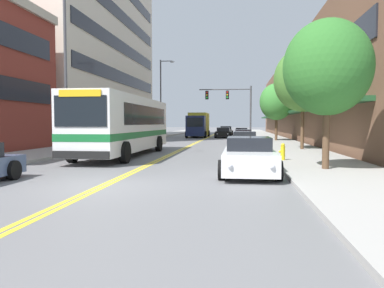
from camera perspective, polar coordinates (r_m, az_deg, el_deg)
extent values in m
plane|color=slate|center=(47.59, 2.36, 1.00)|extent=(240.00, 240.00, 0.00)
cube|color=#9E9B96|center=(48.77, -6.43, 1.11)|extent=(3.95, 106.00, 0.13)
cube|color=#9E9B96|center=(47.56, 11.37, 1.01)|extent=(3.95, 106.00, 0.13)
cube|color=yellow|center=(47.60, 2.24, 1.00)|extent=(0.14, 106.00, 0.01)
cube|color=yellow|center=(47.58, 2.48, 1.00)|extent=(0.14, 106.00, 0.01)
cube|color=beige|center=(49.14, -17.57, 17.72)|extent=(12.00, 30.23, 28.54)
cube|color=black|center=(45.41, -10.36, 5.34)|extent=(0.08, 27.81, 1.40)
cube|color=black|center=(45.69, -10.41, 9.82)|extent=(0.08, 27.81, 1.40)
cube|color=black|center=(46.24, -10.45, 14.21)|extent=(0.08, 27.81, 1.40)
cube|color=black|center=(47.05, -10.50, 18.48)|extent=(0.08, 27.81, 1.40)
cube|color=brown|center=(48.49, 18.85, 6.75)|extent=(8.00, 68.00, 9.96)
cube|color=#1E4C28|center=(47.69, 13.42, 4.40)|extent=(1.10, 61.20, 0.24)
cube|color=black|center=(47.94, 14.09, 8.31)|extent=(0.08, 61.20, 1.40)
cube|color=silver|center=(21.47, -10.26, 3.07)|extent=(2.47, 11.83, 2.90)
cube|color=#196B33|center=(21.47, -10.24, 1.52)|extent=(2.49, 11.85, 0.32)
cube|color=black|center=(22.04, -9.81, 4.28)|extent=(2.50, 9.22, 1.04)
cube|color=black|center=(15.91, -16.67, 4.84)|extent=(2.22, 0.04, 1.28)
cube|color=yellow|center=(15.94, -16.73, 7.44)|extent=(1.78, 0.06, 0.28)
cube|color=black|center=(15.94, -16.60, -1.61)|extent=(2.42, 0.08, 0.32)
cylinder|color=black|center=(18.21, -17.80, -1.14)|extent=(0.30, 1.00, 1.00)
cylinder|color=black|center=(17.30, -10.18, -1.26)|extent=(0.30, 1.00, 1.00)
cylinder|color=black|center=(24.98, -10.78, 0.09)|extent=(0.30, 1.00, 1.00)
cylinder|color=black|center=(24.33, -5.09, 0.05)|extent=(0.30, 1.00, 1.00)
cylinder|color=black|center=(13.39, -25.56, -3.62)|extent=(0.22, 0.63, 0.63)
cube|color=red|center=(14.20, -24.84, -2.48)|extent=(0.18, 0.04, 0.10)
cube|color=#38383D|center=(32.13, -7.69, 0.74)|extent=(1.79, 4.50, 0.55)
cube|color=black|center=(32.28, -7.62, 1.64)|extent=(1.54, 1.98, 0.45)
cylinder|color=black|center=(31.05, -9.99, 0.40)|extent=(0.22, 0.68, 0.68)
cylinder|color=black|center=(30.56, -6.70, 0.39)|extent=(0.22, 0.68, 0.68)
cylinder|color=black|center=(33.72, -8.60, 0.63)|extent=(0.22, 0.68, 0.68)
cylinder|color=black|center=(33.27, -5.55, 0.62)|extent=(0.22, 0.68, 0.68)
sphere|color=silver|center=(30.12, -9.95, 0.61)|extent=(0.16, 0.16, 0.16)
sphere|color=silver|center=(29.77, -7.64, 0.60)|extent=(0.16, 0.16, 0.16)
cube|color=red|center=(34.47, -7.77, 0.95)|extent=(0.18, 0.04, 0.10)
cube|color=red|center=(34.17, -5.68, 0.94)|extent=(0.18, 0.04, 0.10)
cube|color=white|center=(13.46, 8.65, -2.39)|extent=(1.76, 4.56, 0.69)
cube|color=black|center=(13.60, 8.65, 0.09)|extent=(1.51, 2.01, 0.46)
cylinder|color=black|center=(12.08, 4.54, -3.96)|extent=(0.22, 0.65, 0.65)
cylinder|color=black|center=(12.14, 13.10, -4.00)|extent=(0.22, 0.65, 0.65)
cylinder|color=black|center=(14.89, 5.02, -2.61)|extent=(0.22, 0.65, 0.65)
cylinder|color=black|center=(14.93, 11.96, -2.65)|extent=(0.22, 0.65, 0.65)
sphere|color=silver|center=(11.17, 5.81, -3.34)|extent=(0.16, 0.16, 0.16)
sphere|color=silver|center=(11.21, 12.13, -3.37)|extent=(0.16, 0.16, 0.16)
cube|color=red|center=(15.73, 6.12, -1.44)|extent=(0.18, 0.04, 0.10)
cube|color=red|center=(15.76, 10.73, -1.47)|extent=(0.18, 0.04, 0.10)
cube|color=beige|center=(25.81, 8.01, 0.13)|extent=(1.70, 4.32, 0.56)
cube|color=black|center=(25.96, 8.01, 1.33)|extent=(1.47, 1.90, 0.51)
cylinder|color=black|center=(24.48, 6.01, -0.33)|extent=(0.22, 0.66, 0.66)
cylinder|color=black|center=(24.51, 10.10, -0.35)|extent=(0.22, 0.66, 0.66)
cylinder|color=black|center=(27.16, 6.12, 0.02)|extent=(0.22, 0.66, 0.66)
cylinder|color=black|center=(27.18, 9.80, -0.01)|extent=(0.22, 0.66, 0.66)
sphere|color=silver|center=(23.63, 6.65, -0.07)|extent=(0.16, 0.16, 0.16)
sphere|color=silver|center=(23.65, 9.54, -0.09)|extent=(0.16, 0.16, 0.16)
cube|color=red|center=(27.98, 6.68, 0.44)|extent=(0.18, 0.04, 0.10)
cube|color=red|center=(28.00, 9.19, 0.42)|extent=(0.18, 0.04, 0.10)
cube|color=maroon|center=(35.98, 7.82, 1.04)|extent=(1.73, 4.30, 0.64)
cube|color=black|center=(36.14, 7.82, 1.89)|extent=(1.49, 1.89, 0.41)
cylinder|color=black|center=(34.65, 6.38, 0.66)|extent=(0.22, 0.61, 0.61)
cylinder|color=black|center=(34.68, 9.32, 0.64)|extent=(0.22, 0.61, 0.61)
cylinder|color=black|center=(37.32, 6.43, 0.84)|extent=(0.22, 0.61, 0.61)
cylinder|color=black|center=(37.34, 9.16, 0.82)|extent=(0.22, 0.61, 0.61)
sphere|color=silver|center=(33.80, 6.84, 0.96)|extent=(0.16, 0.16, 0.16)
sphere|color=silver|center=(33.82, 8.90, 0.95)|extent=(0.16, 0.16, 0.16)
cube|color=red|center=(38.14, 6.84, 1.21)|extent=(0.18, 0.04, 0.10)
cube|color=red|center=(38.15, 8.72, 1.20)|extent=(0.18, 0.04, 0.10)
cube|color=#232328|center=(51.20, 7.55, 1.64)|extent=(1.80, 4.65, 0.56)
cube|color=black|center=(51.38, 7.55, 2.21)|extent=(1.55, 2.04, 0.45)
cylinder|color=black|center=(49.77, 6.50, 1.45)|extent=(0.22, 0.66, 0.66)
cylinder|color=black|center=(49.78, 8.62, 1.44)|extent=(0.22, 0.66, 0.66)
cylinder|color=black|center=(52.64, 6.53, 1.55)|extent=(0.22, 0.66, 0.66)
cylinder|color=black|center=(52.66, 8.54, 1.54)|extent=(0.22, 0.66, 0.66)
sphere|color=silver|center=(48.86, 6.83, 1.61)|extent=(0.16, 0.16, 0.16)
sphere|color=silver|center=(48.87, 8.31, 1.60)|extent=(0.16, 0.16, 0.16)
cube|color=red|center=(53.53, 6.83, 1.74)|extent=(0.18, 0.04, 0.10)
cube|color=red|center=(53.54, 8.22, 1.73)|extent=(0.18, 0.04, 0.10)
cube|color=black|center=(47.84, 4.79, 1.58)|extent=(1.83, 4.56, 0.62)
cube|color=black|center=(48.01, 4.80, 2.24)|extent=(1.57, 2.01, 0.48)
cylinder|color=black|center=(46.48, 3.56, 1.33)|extent=(0.22, 0.64, 0.64)
cylinder|color=black|center=(46.40, 5.87, 1.32)|extent=(0.22, 0.64, 0.64)
cylinder|color=black|center=(49.30, 3.76, 1.44)|extent=(0.22, 0.64, 0.64)
cylinder|color=black|center=(49.23, 5.94, 1.43)|extent=(0.22, 0.64, 0.64)
sphere|color=silver|center=(45.57, 3.87, 1.54)|extent=(0.16, 0.16, 0.16)
sphere|color=silver|center=(45.52, 5.48, 1.53)|extent=(0.16, 0.16, 0.16)
cube|color=red|center=(50.16, 4.14, 1.69)|extent=(0.18, 0.04, 0.10)
cube|color=red|center=(50.11, 5.65, 1.69)|extent=(0.18, 0.04, 0.10)
cube|color=#B7B7BC|center=(58.76, 5.20, 1.92)|extent=(1.92, 4.25, 0.70)
cube|color=black|center=(58.92, 5.20, 2.49)|extent=(1.65, 1.87, 0.46)
cylinder|color=black|center=(57.49, 4.17, 1.70)|extent=(0.22, 0.65, 0.65)
cylinder|color=black|center=(57.43, 6.13, 1.68)|extent=(0.22, 0.65, 0.65)
cylinder|color=black|center=(60.13, 4.30, 1.76)|extent=(0.22, 0.65, 0.65)
cylinder|color=black|center=(60.06, 6.17, 1.75)|extent=(0.22, 0.65, 0.65)
sphere|color=silver|center=(56.64, 4.45, 1.91)|extent=(0.16, 0.16, 0.16)
sphere|color=silver|center=(56.60, 5.80, 1.91)|extent=(0.16, 0.16, 0.16)
cube|color=red|center=(60.92, 4.61, 2.00)|extent=(0.18, 0.04, 0.10)
cube|color=red|center=(60.88, 5.91, 1.99)|extent=(0.18, 0.04, 0.10)
cube|color=#19234C|center=(46.18, 0.59, 2.78)|extent=(2.29, 2.17, 2.48)
cube|color=black|center=(45.08, 0.44, 3.34)|extent=(1.95, 0.04, 1.09)
cube|color=yellow|center=(49.77, 1.07, 3.06)|extent=(2.34, 5.06, 2.91)
cylinder|color=black|center=(46.34, -0.85, 1.46)|extent=(0.28, 0.84, 0.84)
cylinder|color=black|center=(46.08, 2.05, 1.45)|extent=(0.28, 0.84, 0.84)
cylinder|color=black|center=(51.43, -0.06, 1.63)|extent=(0.28, 0.84, 0.84)
cylinder|color=black|center=(51.19, 2.55, 1.62)|extent=(0.28, 0.84, 0.84)
cylinder|color=#47474C|center=(40.72, 8.92, 4.68)|extent=(0.18, 0.18, 5.81)
cylinder|color=#47474C|center=(40.87, 5.03, 8.29)|extent=(5.54, 0.11, 0.11)
cube|color=black|center=(40.82, 5.42, 7.45)|extent=(0.34, 0.26, 0.92)
sphere|color=red|center=(40.68, 5.41, 7.85)|extent=(0.18, 0.18, 0.18)
sphere|color=yellow|center=(40.66, 5.41, 7.47)|extent=(0.18, 0.18, 0.18)
sphere|color=green|center=(40.64, 5.41, 7.08)|extent=(0.18, 0.18, 0.18)
cylinder|color=black|center=(40.86, 5.42, 8.19)|extent=(0.02, 0.02, 0.14)
cube|color=black|center=(40.94, 2.29, 7.45)|extent=(0.34, 0.26, 0.92)
sphere|color=red|center=(40.80, 2.27, 7.85)|extent=(0.18, 0.18, 0.18)
sphere|color=yellow|center=(40.78, 2.27, 7.46)|extent=(0.18, 0.18, 0.18)
sphere|color=green|center=(40.76, 2.27, 7.08)|extent=(0.18, 0.18, 0.18)
cylinder|color=black|center=(40.98, 2.29, 8.19)|extent=(0.02, 0.02, 0.14)
cylinder|color=#47474C|center=(21.46, -18.70, 10.11)|extent=(0.16, 0.16, 8.95)
cylinder|color=#47474C|center=(44.99, -4.78, 6.79)|extent=(0.16, 0.16, 9.31)
cylinder|color=#47474C|center=(45.35, -3.92, 12.50)|extent=(1.41, 0.10, 0.10)
ellipsoid|color=#B2B2B7|center=(45.21, -3.02, 12.40)|extent=(0.56, 0.28, 0.20)
cylinder|color=brown|center=(14.70, 19.74, 1.03)|extent=(0.25, 0.25, 2.37)
ellipsoid|color=#2D6B28|center=(14.83, 19.93, 10.91)|extent=(3.20, 3.20, 3.52)
cylinder|color=brown|center=(25.46, 16.46, 2.52)|extent=(0.22, 0.22, 2.90)
ellipsoid|color=#42752D|center=(25.61, 16.57, 9.35)|extent=(3.76, 3.76, 4.14)
cylinder|color=brown|center=(37.81, 12.71, 2.37)|extent=(0.27, 0.27, 2.40)
ellipsoid|color=#387F33|center=(37.86, 12.76, 6.31)|extent=(3.29, 3.29, 3.62)
cylinder|color=yellow|center=(17.71, 13.67, -1.36)|extent=(0.20, 0.20, 0.63)
sphere|color=yellow|center=(17.69, 13.69, -0.18)|extent=(0.18, 0.18, 0.18)
cylinder|color=yellow|center=(17.69, 13.22, -1.13)|extent=(0.08, 0.09, 0.09)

